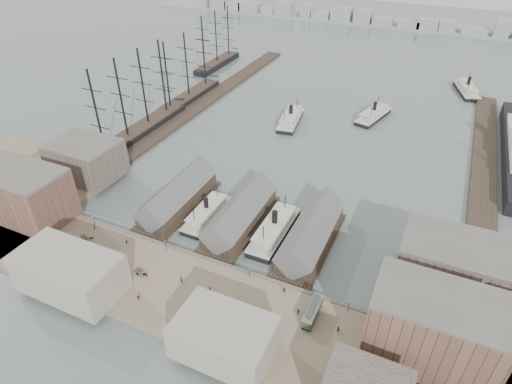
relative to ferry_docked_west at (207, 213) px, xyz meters
The scene contains 43 objects.
ground 20.40m from the ferry_docked_west, 50.16° to the right, with size 900.00×900.00×0.00m, color #53605C.
quay 37.90m from the ferry_docked_west, 69.93° to the right, with size 180.00×30.00×2.00m, color #786851.
seawall 24.53m from the ferry_docked_west, 57.97° to the right, with size 180.00×1.20×2.30m, color #59544C.
west_wharf 100.77m from the ferry_docked_west, 123.08° to the left, with size 10.00×220.00×1.60m, color #2D231C.
east_wharf 117.56m from the ferry_docked_west, 39.28° to the left, with size 10.00×180.00×1.60m, color #2D231C.
ferry_shed_west 13.30m from the ferry_docked_west, behind, with size 14.00×42.00×12.60m.
ferry_shed_center 13.30m from the ferry_docked_west, ahead, with size 14.00×42.00×12.60m.
ferry_shed_east 39.10m from the ferry_docked_west, ahead, with size 14.00×42.00×12.60m.
warehouse_west_front 63.94m from the ferry_docked_west, 154.18° to the right, with size 32.00×18.00×18.00m, color brown.
warehouse_west_back 57.46m from the ferry_docked_west, behind, with size 26.00×20.00×14.00m, color #60564C.
warehouse_east_front 84.20m from the ferry_docked_west, 19.24° to the right, with size 30.00×18.00×19.00m, color brown.
warehouse_east_back 81.34m from the ferry_docked_west, ahead, with size 28.00×20.00×15.00m, color #60564C.
street_bldg_center 58.11m from the ferry_docked_west, 55.26° to the right, with size 24.00×16.00×10.00m, color gray.
street_bldg_west 50.86m from the ferry_docked_west, 109.66° to the right, with size 30.00×16.00×12.00m, color gray.
lamp_post_far_w 39.25m from the ferry_docked_west, 144.79° to the right, with size 0.44×0.44×3.92m.
lamp_post_near_w 22.81m from the ferry_docked_west, 95.06° to the right, with size 0.44×0.44×3.92m.
lamp_post_near_e 36.06m from the ferry_docked_west, 38.88° to the right, with size 0.44×0.44×3.92m.
lamp_post_far_e 62.29m from the ferry_docked_west, 21.27° to the right, with size 0.44×0.44×3.92m.
far_shore 318.75m from the ferry_docked_west, 88.04° to the left, with size 500.00×40.00×15.72m.
ferry_docked_west is the anchor object (origin of this frame).
ferry_docked_east 26.04m from the ferry_docked_west, ahead, with size 8.86×29.52×10.54m.
ferry_open_near 87.79m from the ferry_docked_west, 90.78° to the left, with size 12.88×29.93×10.35m.
ferry_open_mid 116.81m from the ferry_docked_west, 71.68° to the left, with size 14.83×29.00×9.93m.
ferry_open_far 188.40m from the ferry_docked_west, 65.01° to the left, with size 16.98×30.57×10.46m.
sailing_ship_near 76.12m from the ferry_docked_west, 145.92° to the left, with size 9.86×67.95×40.55m.
sailing_ship_mid 111.27m from the ferry_docked_west, 125.35° to the left, with size 9.29×53.65×38.18m.
sailing_ship_far 172.23m from the ferry_docked_west, 117.79° to the left, with size 8.89×49.40×36.56m.
tram 57.37m from the ferry_docked_west, 29.94° to the right, with size 2.88×10.94×3.89m.
horse_cart_left 40.56m from the ferry_docked_west, 133.79° to the right, with size 4.79×2.60×1.53m.
horse_cart_center 35.30m from the ferry_docked_west, 92.67° to the right, with size 4.90×1.76×1.53m.
horse_cart_right 52.46m from the ferry_docked_west, 43.18° to the right, with size 4.64×1.70×1.69m.
pedestrian_0 38.94m from the ferry_docked_west, 141.54° to the right, with size 0.65×0.48×1.79m, color black.
pedestrian_1 40.20m from the ferry_docked_west, 126.62° to the right, with size 0.86×0.67×1.76m, color black.
pedestrian_2 30.00m from the ferry_docked_west, 120.62° to the right, with size 1.07×0.61×1.65m, color black.
pedestrian_3 43.61m from the ferry_docked_west, 86.03° to the right, with size 1.00×0.42×1.70m, color black.
pedestrian_4 34.06m from the ferry_docked_west, 72.47° to the right, with size 0.86×0.56×1.76m, color black.
pedestrian_5 37.84m from the ferry_docked_west, 58.32° to the right, with size 0.64×0.47×1.75m, color black.
pedestrian_6 46.10m from the ferry_docked_west, 30.85° to the right, with size 0.88×0.69×1.82m, color black.
pedestrian_7 60.82m from the ferry_docked_west, 43.03° to the right, with size 1.05×0.60×1.62m, color black.
pedestrian_8 54.28m from the ferry_docked_west, 32.41° to the right, with size 1.02×0.42×1.74m, color black.
pedestrian_9 81.12m from the ferry_docked_west, 28.92° to the right, with size 0.85×0.56×1.75m, color black.
pedestrian_10 34.87m from the ferry_docked_west, 94.96° to the right, with size 0.81×0.53×1.66m, color black.
pedestrian_11 64.84m from the ferry_docked_west, 27.88° to the right, with size 0.89×0.69×1.82m, color black.
Camera 1 is at (55.01, -89.12, 95.86)m, focal length 30.00 mm.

